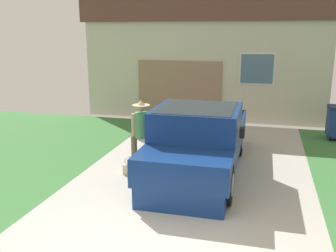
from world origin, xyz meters
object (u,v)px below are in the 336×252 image
at_px(person_with_hat, 142,131).
at_px(handbag, 130,168).
at_px(pickup_truck, 198,145).
at_px(house_with_garage, 211,54).

distance_m(person_with_hat, handbag, 0.91).
distance_m(pickup_truck, house_with_garage, 8.24).
bearing_deg(person_with_hat, handbag, -152.76).
bearing_deg(pickup_truck, house_with_garage, -83.83).
height_order(person_with_hat, house_with_garage, house_with_garage).
xyz_separation_m(person_with_hat, handbag, (-0.22, -0.20, -0.86)).
relative_size(pickup_truck, handbag, 11.59).
bearing_deg(house_with_garage, handbag, -93.97).
bearing_deg(handbag, person_with_hat, 43.14).
bearing_deg(person_with_hat, pickup_truck, -7.07).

